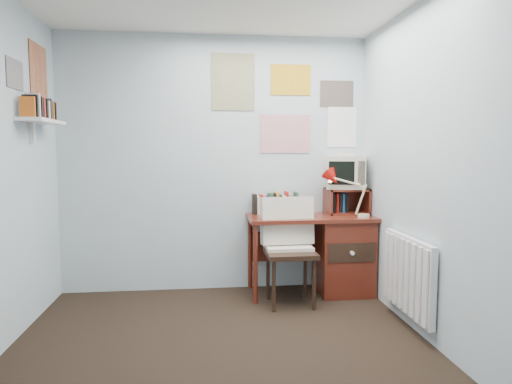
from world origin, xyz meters
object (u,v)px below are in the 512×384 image
Objects in this scene: desk at (337,251)px; wall_shelf at (42,121)px; desk_chair at (290,253)px; desk_lamp at (364,196)px; crt_tv at (346,171)px; radiator at (408,275)px; tv_riser at (346,201)px.

wall_shelf is (-2.57, -0.38, 1.21)m from desk.
desk is 0.61m from desk_chair.
desk_chair is (-0.52, -0.30, 0.06)m from desk.
desk_lamp is at bearing -37.77° from desk.
desk_lamp is at bearing -56.35° from crt_tv.
radiator is (0.81, -0.62, -0.05)m from desk_chair.
tv_riser reaches higher than desk_chair.
desk_lamp is 0.65× the size of wall_shelf.
radiator is at bearing -94.35° from desk_lamp.
radiator is at bearing -10.89° from wall_shelf.
wall_shelf reaches higher than radiator.
wall_shelf is (-2.69, -0.51, 0.44)m from crt_tv.
crt_tv is at bearing 10.75° from wall_shelf.
crt_tv is 2.77m from wall_shelf.
desk is at bearing 8.40° from wall_shelf.
tv_riser reaches higher than desk.
desk_chair is 1.03m from radiator.
crt_tv is at bearing 95.86° from desk_lamp.
crt_tv reaches higher than desk_lamp.
crt_tv reaches higher than desk.
wall_shelf reaches higher than tv_riser.
crt_tv is (0.64, 0.44, 0.72)m from desk_chair.
tv_riser is 0.65× the size of wall_shelf.
wall_shelf is at bearing -171.60° from desk.
desk_lamp is 0.95m from radiator.
wall_shelf is (-2.05, -0.07, 1.15)m from desk_chair.
crt_tv is at bearing 48.43° from desk.
desk_chair is 2.35m from wall_shelf.
desk is 3.00× the size of tv_riser.
tv_riser is 1.15m from radiator.
crt_tv is (0.12, 0.13, 0.78)m from desk.
desk_lamp is at bearing -72.75° from tv_riser.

